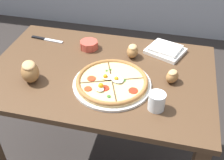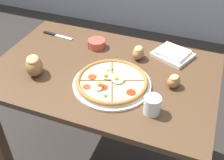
% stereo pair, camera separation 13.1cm
% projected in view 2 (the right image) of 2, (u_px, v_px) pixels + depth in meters
% --- Properties ---
extents(ground_plane, '(12.00, 12.00, 0.00)m').
position_uv_depth(ground_plane, '(105.00, 159.00, 1.89)').
color(ground_plane, '#2D2826').
extents(dining_table, '(1.13, 0.74, 0.75)m').
position_uv_depth(dining_table, '(104.00, 89.00, 1.50)').
color(dining_table, '#513823').
rests_on(dining_table, ground_plane).
extents(pizza, '(0.37, 0.37, 0.06)m').
position_uv_depth(pizza, '(112.00, 82.00, 1.32)').
color(pizza, white).
rests_on(pizza, dining_table).
extents(ramekin_bowl, '(0.10, 0.10, 0.04)m').
position_uv_depth(ramekin_bowl, '(97.00, 43.00, 1.58)').
color(ramekin_bowl, '#C64C3D').
rests_on(ramekin_bowl, dining_table).
extents(napkin_folded, '(0.24, 0.22, 0.04)m').
position_uv_depth(napkin_folded, '(173.00, 54.00, 1.51)').
color(napkin_folded, white).
rests_on(napkin_folded, dining_table).
extents(bread_piece_near, '(0.06, 0.08, 0.07)m').
position_uv_depth(bread_piece_near, '(138.00, 52.00, 1.48)').
color(bread_piece_near, '#A3703D').
rests_on(bread_piece_near, dining_table).
extents(bread_piece_mid, '(0.08, 0.09, 0.06)m').
position_uv_depth(bread_piece_mid, '(174.00, 81.00, 1.30)').
color(bread_piece_mid, '#A3703D').
rests_on(bread_piece_mid, dining_table).
extents(bread_piece_far, '(0.13, 0.14, 0.10)m').
position_uv_depth(bread_piece_far, '(34.00, 65.00, 1.37)').
color(bread_piece_far, olive).
rests_on(bread_piece_far, dining_table).
extents(knife_main, '(0.20, 0.04, 0.01)m').
position_uv_depth(knife_main, '(57.00, 36.00, 1.69)').
color(knife_main, silver).
rests_on(knife_main, dining_table).
extents(water_glass, '(0.07, 0.07, 0.08)m').
position_uv_depth(water_glass, '(152.00, 106.00, 1.17)').
color(water_glass, white).
rests_on(water_glass, dining_table).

